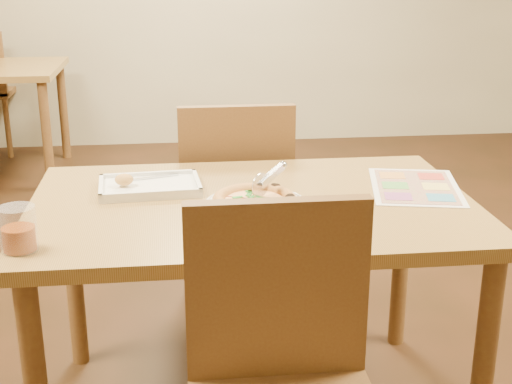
{
  "coord_description": "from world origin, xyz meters",
  "views": [
    {
      "loc": [
        -0.22,
        -1.96,
        1.41
      ],
      "look_at": [
        0.0,
        -0.07,
        0.77
      ],
      "focal_mm": 50.0,
      "sensor_mm": 36.0,
      "label": 1
    }
  ],
  "objects": [
    {
      "name": "pizza",
      "position": [
        -0.0,
        -0.08,
        0.75
      ],
      "size": [
        0.24,
        0.24,
        0.04
      ],
      "rotation": [
        0.0,
        0.0,
        -0.41
      ],
      "color": "#E2974D",
      "rests_on": "plate"
    },
    {
      "name": "chair_near",
      "position": [
        0.0,
        -0.6,
        0.57
      ],
      "size": [
        0.42,
        0.42,
        0.47
      ],
      "color": "brown",
      "rests_on": "ground"
    },
    {
      "name": "chair_far",
      "position": [
        -0.0,
        0.6,
        0.57
      ],
      "size": [
        0.42,
        0.42,
        0.47
      ],
      "rotation": [
        0.0,
        0.0,
        3.14
      ],
      "color": "brown",
      "rests_on": "ground"
    },
    {
      "name": "menu",
      "position": [
        0.52,
        0.07,
        0.72
      ],
      "size": [
        0.34,
        0.42,
        0.0
      ],
      "primitive_type": "cube",
      "rotation": [
        0.0,
        0.0,
        -0.21
      ],
      "color": "silver",
      "rests_on": "dining_table"
    },
    {
      "name": "plate",
      "position": [
        0.0,
        -0.07,
        0.73
      ],
      "size": [
        0.37,
        0.37,
        0.02
      ],
      "primitive_type": "cylinder",
      "rotation": [
        0.0,
        0.0,
        -0.3
      ],
      "color": "white",
      "rests_on": "dining_table"
    },
    {
      "name": "pizza_cutter",
      "position": [
        0.04,
        -0.04,
        0.8
      ],
      "size": [
        0.11,
        0.1,
        0.08
      ],
      "rotation": [
        0.0,
        0.0,
        0.74
      ],
      "color": "silver",
      "rests_on": "pizza"
    },
    {
      "name": "appetizer_tray",
      "position": [
        -0.31,
        0.14,
        0.73
      ],
      "size": [
        0.32,
        0.23,
        0.06
      ],
      "rotation": [
        0.0,
        0.0,
        0.07
      ],
      "color": "white",
      "rests_on": "dining_table"
    },
    {
      "name": "dining_table",
      "position": [
        0.0,
        0.0,
        0.63
      ],
      "size": [
        1.3,
        0.85,
        0.72
      ],
      "color": "olive",
      "rests_on": "ground"
    },
    {
      "name": "glass_tumbler",
      "position": [
        -0.6,
        -0.3,
        0.77
      ],
      "size": [
        0.09,
        0.09,
        0.11
      ],
      "rotation": [
        0.0,
        0.0,
        -0.41
      ],
      "color": "#7A2F09",
      "rests_on": "dining_table"
    }
  ]
}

